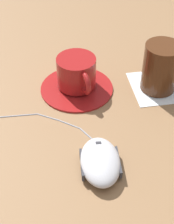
# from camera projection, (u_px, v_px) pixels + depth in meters

# --- Properties ---
(ground_plane) EXTENTS (3.00, 3.00, 0.00)m
(ground_plane) POSITION_uv_depth(u_px,v_px,m) (126.00, 96.00, 0.70)
(ground_plane) COLOR olive
(saucer) EXTENTS (0.15, 0.15, 0.01)m
(saucer) POSITION_uv_depth(u_px,v_px,m) (77.00, 88.00, 0.72)
(saucer) COLOR maroon
(saucer) RESTS_ON ground
(coffee_cup) EXTENTS (0.08, 0.11, 0.06)m
(coffee_cup) POSITION_uv_depth(u_px,v_px,m) (77.00, 72.00, 0.70)
(coffee_cup) COLOR maroon
(coffee_cup) RESTS_ON saucer
(computer_mouse) EXTENTS (0.10, 0.12, 0.03)m
(computer_mouse) POSITION_uv_depth(u_px,v_px,m) (100.00, 162.00, 0.56)
(computer_mouse) COLOR silver
(computer_mouse) RESTS_ON ground
(mouse_cable) EXTENTS (0.17, 0.20, 0.00)m
(mouse_cable) POSITION_uv_depth(u_px,v_px,m) (34.00, 120.00, 0.65)
(mouse_cable) COLOR gray
(mouse_cable) RESTS_ON ground
(napkin_under_glass) EXTENTS (0.15, 0.15, 0.00)m
(napkin_under_glass) POSITION_uv_depth(u_px,v_px,m) (159.00, 86.00, 0.72)
(napkin_under_glass) COLOR white
(napkin_under_glass) RESTS_ON ground
(drinking_glass) EXTENTS (0.07, 0.07, 0.10)m
(drinking_glass) POSITION_uv_depth(u_px,v_px,m) (161.00, 67.00, 0.69)
(drinking_glass) COLOR #4C2814
(drinking_glass) RESTS_ON napkin_under_glass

